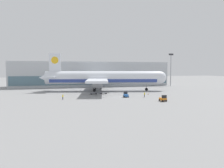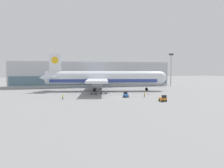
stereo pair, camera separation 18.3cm
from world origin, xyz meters
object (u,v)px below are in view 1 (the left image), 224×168
airplane_main (102,78)px  baggage_tug_mid (126,95)px  baggage_dolly_lead (94,93)px  light_mast (171,67)px  ground_crew_far (144,94)px  baggage_dolly_second (104,93)px  ground_crew_near (63,96)px  baggage_tug_foreground (163,99)px  traffic_cone_near (148,94)px

airplane_main → baggage_tug_mid: size_ratio=22.14×
airplane_main → baggage_dolly_lead: airplane_main is taller
baggage_tug_mid → baggage_dolly_lead: baggage_tug_mid is taller
light_mast → ground_crew_far: size_ratio=10.69×
light_mast → baggage_dolly_lead: (-52.65, -31.70, -10.93)m
baggage_dolly_second → ground_crew_near: 20.29m
baggage_tug_foreground → baggage_dolly_lead: baggage_tug_foreground is taller
airplane_main → ground_crew_far: airplane_main is taller
airplane_main → baggage_tug_mid: bearing=-69.0°
baggage_tug_foreground → traffic_cone_near: 18.12m
ground_crew_far → traffic_cone_near: size_ratio=2.46×
airplane_main → ground_crew_near: (-18.60, -23.70, -4.85)m
baggage_tug_foreground → baggage_dolly_second: size_ratio=0.69×
light_mast → baggage_tug_mid: size_ratio=7.39×
baggage_tug_foreground → ground_crew_near: (-29.90, 12.60, 0.11)m
baggage_tug_mid → baggage_dolly_lead: 14.79m
ground_crew_far → light_mast: bearing=10.5°
baggage_tug_foreground → traffic_cone_near: size_ratio=3.58×
baggage_dolly_lead → traffic_cone_near: 21.49m
baggage_dolly_second → traffic_cone_near: (16.50, -6.45, -0.03)m
baggage_dolly_lead → baggage_dolly_second: size_ratio=1.00×
light_mast → baggage_tug_mid: 61.81m
baggage_dolly_lead → light_mast: bearing=25.8°
light_mast → baggage_dolly_second: size_ratio=5.09×
baggage_tug_mid → baggage_dolly_second: size_ratio=0.69×
airplane_main → ground_crew_near: size_ratio=33.88×
light_mast → traffic_cone_near: bearing=-130.3°
baggage_dolly_second → baggage_dolly_lead: bearing=178.7°
baggage_tug_foreground → baggage_dolly_second: baggage_tug_foreground is taller
light_mast → ground_crew_far: (-36.75, -44.88, -10.26)m
baggage_tug_foreground → baggage_dolly_second: bearing=-158.5°
ground_crew_near → ground_crew_far: bearing=124.0°
airplane_main → ground_crew_near: bearing=-115.3°
airplane_main → ground_crew_far: 27.71m
light_mast → baggage_tug_mid: light_mast is taller
baggage_dolly_second → ground_crew_near: (-16.57, -11.69, 0.60)m
baggage_tug_mid → ground_crew_far: 6.66m
traffic_cone_near → baggage_dolly_lead: bearing=163.3°
ground_crew_near → traffic_cone_near: ground_crew_near is taller
airplane_main → baggage_dolly_second: 13.35m
baggage_dolly_lead → ground_crew_far: bearing=-44.9°
baggage_dolly_lead → baggage_dolly_second: (4.09, 0.29, 0.00)m
baggage_tug_mid → ground_crew_near: baggage_tug_mid is taller
light_mast → baggage_dolly_second: 58.86m
baggage_tug_mid → ground_crew_near: size_ratio=1.53×
light_mast → airplane_main: light_mast is taller
baggage_dolly_second → ground_crew_far: ground_crew_far is taller
baggage_tug_mid → baggage_dolly_second: 12.82m
baggage_tug_mid → ground_crew_far: bearing=-100.1°
airplane_main → baggage_tug_mid: airplane_main is taller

